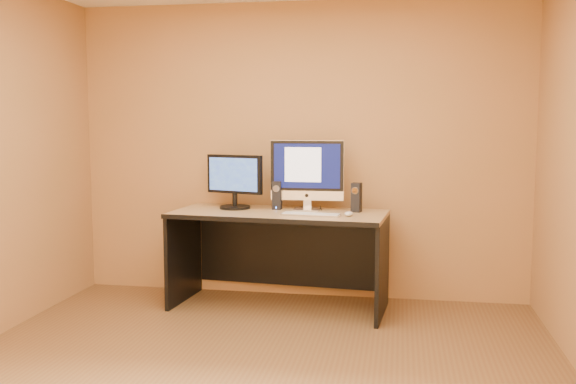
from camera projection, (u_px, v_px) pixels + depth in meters
The scene contains 11 objects.
floor at pixel (248, 382), 3.87m from camera, with size 4.00×4.00×0.00m, color brown.
walls at pixel (246, 167), 3.73m from camera, with size 4.00×4.00×2.60m, color #A67043, non-canonical shape.
desk at pixel (279, 260), 5.36m from camera, with size 1.76×0.77×0.81m, color #A88354, non-canonical shape.
imac at pixel (307, 175), 5.39m from camera, with size 0.63×0.23×0.60m, color silver, non-canonical shape.
second_monitor at pixel (235, 182), 5.50m from camera, with size 0.53×0.26×0.46m, color black, non-canonical shape.
speaker_left at pixel (277, 195), 5.46m from camera, with size 0.07×0.08×0.24m, color black, non-canonical shape.
speaker_right at pixel (356, 197), 5.30m from camera, with size 0.07×0.08×0.24m, color black, non-canonical shape.
keyboard at pixel (311, 214), 5.11m from camera, with size 0.47×0.13×0.02m, color #B3B3B8.
mouse at pixel (349, 214), 5.08m from camera, with size 0.06×0.11×0.04m, color silver.
cable_a at pixel (321, 208), 5.53m from camera, with size 0.01×0.01×0.24m, color black.
cable_b at pixel (304, 207), 5.61m from camera, with size 0.01×0.01×0.20m, color black.
Camera 1 is at (0.89, -3.62, 1.57)m, focal length 40.00 mm.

